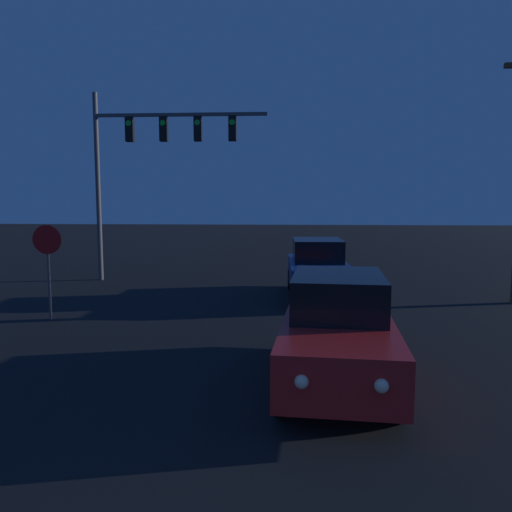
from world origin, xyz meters
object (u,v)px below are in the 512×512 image
object	(u,v)px
car_near	(338,330)
traffic_signal_mast	(149,149)
stop_sign	(48,253)
car_far	(318,269)

from	to	relation	value
car_near	traffic_signal_mast	size ratio (longest dim) A/B	0.66
traffic_signal_mast	stop_sign	size ratio (longest dim) A/B	2.88
car_far	stop_sign	bearing A→B (deg)	25.16
car_far	stop_sign	distance (m)	7.87
traffic_signal_mast	stop_sign	world-z (taller)	traffic_signal_mast
car_far	stop_sign	world-z (taller)	stop_sign
car_far	traffic_signal_mast	size ratio (longest dim) A/B	0.65
car_far	traffic_signal_mast	distance (m)	7.81
car_far	car_near	bearing A→B (deg)	88.08
traffic_signal_mast	stop_sign	distance (m)	7.11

